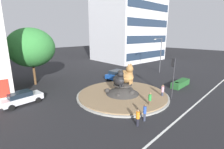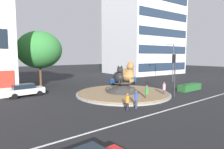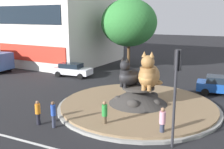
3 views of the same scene
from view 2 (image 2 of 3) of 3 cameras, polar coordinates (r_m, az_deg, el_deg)
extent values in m
plane|color=black|center=(24.53, 3.34, -5.98)|extent=(160.00, 160.00, 0.00)
cube|color=silver|center=(19.50, 19.09, -9.30)|extent=(112.00, 0.20, 0.01)
cylinder|color=gray|center=(24.52, 3.34, -5.77)|extent=(12.00, 12.00, 0.18)
cylinder|color=#846B4C|center=(24.48, 3.34, -5.40)|extent=(11.52, 11.52, 0.15)
cone|color=#33302D|center=(24.36, 3.35, -3.77)|extent=(4.39, 4.39, 1.26)
cylinder|color=#33302D|center=(24.28, 3.36, -2.44)|extent=(2.41, 2.41, 0.12)
ellipsoid|color=#33302D|center=(25.27, 6.21, -4.28)|extent=(0.68, 0.58, 0.55)
ellipsoid|color=#33302D|center=(25.96, 2.59, -3.95)|extent=(0.73, 0.79, 0.58)
ellipsoid|color=#33302D|center=(24.84, -1.26, -4.35)|extent=(0.76, 0.60, 0.61)
ellipsoid|color=#33302D|center=(23.14, 1.58, -5.19)|extent=(0.65, 0.62, 0.52)
ellipsoid|color=#33302D|center=(23.46, 5.98, -4.83)|extent=(0.90, 0.65, 0.72)
ellipsoid|color=black|center=(23.73, 1.93, -0.77)|extent=(1.74, 2.20, 1.39)
cylinder|color=black|center=(23.37, 2.29, -0.49)|extent=(1.14, 1.14, 0.87)
sphere|color=black|center=(23.17, 2.44, 1.35)|extent=(0.77, 0.77, 0.77)
torus|color=black|center=(24.64, 1.91, -1.85)|extent=(0.89, 0.89, 0.17)
cone|color=black|center=(23.23, 2.92, 2.46)|extent=(0.39, 0.39, 0.31)
cone|color=black|center=(23.06, 1.96, 2.44)|extent=(0.39, 0.39, 0.31)
cylinder|color=black|center=(23.22, 2.95, -2.22)|extent=(0.24, 0.24, 0.35)
cylinder|color=black|center=(23.10, 2.23, -2.26)|extent=(0.24, 0.24, 0.35)
ellipsoid|color=#9E703D|center=(24.80, 4.38, -0.12)|extent=(1.79, 2.55, 1.73)
cylinder|color=#9E703D|center=(24.47, 5.23, 0.26)|extent=(1.25, 1.25, 1.08)
sphere|color=#9E703D|center=(24.30, 5.56, 2.45)|extent=(0.95, 0.95, 0.95)
torus|color=#9E703D|center=(25.80, 3.29, -1.44)|extent=(1.25, 1.25, 0.22)
cone|color=#9E703D|center=(24.48, 5.97, 3.76)|extent=(0.43, 0.43, 0.39)
cone|color=#9E703D|center=(24.07, 5.18, 3.74)|extent=(0.43, 0.43, 0.39)
cylinder|color=#9E703D|center=(24.47, 6.21, -1.74)|extent=(0.30, 0.30, 0.43)
cylinder|color=#9E703D|center=(24.17, 5.62, -1.83)|extent=(0.30, 0.30, 0.43)
cylinder|color=#2D2D33|center=(23.68, 18.41, -0.40)|extent=(0.14, 0.14, 5.13)
cube|color=black|center=(23.70, 18.13, 4.56)|extent=(0.33, 0.26, 1.05)
sphere|color=red|center=(23.74, 18.00, 5.32)|extent=(0.18, 0.18, 0.18)
sphere|color=#392706|center=(23.74, 17.98, 4.56)|extent=(0.18, 0.18, 0.18)
sphere|color=black|center=(23.75, 17.96, 3.80)|extent=(0.18, 0.18, 0.18)
cube|color=silver|center=(57.36, 9.52, 18.13)|extent=(19.67, 16.84, 34.94)
cube|color=#233347|center=(50.64, 15.38, 2.27)|extent=(17.47, 1.32, 1.99)
cube|color=#233347|center=(50.59, 15.51, 7.22)|extent=(17.47, 1.32, 1.99)
cube|color=#233347|center=(50.92, 15.64, 12.13)|extent=(17.47, 1.32, 1.99)
cube|color=#233347|center=(51.62, 15.77, 16.95)|extent=(17.47, 1.32, 1.99)
cube|color=#235B28|center=(29.36, 22.38, -3.59)|extent=(4.36, 1.20, 0.90)
cylinder|color=brown|center=(33.03, -20.74, -0.62)|extent=(0.36, 0.36, 3.12)
ellipsoid|color=#337F38|center=(32.87, -21.01, 6.99)|extent=(7.04, 7.04, 5.98)
cylinder|color=#4C4C51|center=(38.13, 18.00, 3.28)|extent=(0.16, 0.16, 7.15)
cylinder|color=#4C4C51|center=(37.51, 17.09, 8.59)|extent=(1.91, 0.50, 0.10)
cube|color=silver|center=(36.85, 15.98, 8.52)|extent=(0.50, 0.24, 0.16)
cylinder|color=#33384C|center=(18.11, 7.29, -8.90)|extent=(0.23, 0.23, 0.78)
cylinder|color=#284CB2|center=(17.94, 7.31, -6.64)|extent=(0.30, 0.30, 0.68)
sphere|color=brown|center=(17.85, 7.33, -5.21)|extent=(0.23, 0.23, 0.23)
cylinder|color=#33384C|center=(23.84, 15.41, -5.50)|extent=(0.26, 0.26, 0.82)
cylinder|color=pink|center=(23.71, 15.46, -3.67)|extent=(0.35, 0.35, 0.72)
sphere|color=#936B4C|center=(23.64, 15.48, -2.53)|extent=(0.24, 0.24, 0.24)
cylinder|color=brown|center=(20.99, 10.41, -6.90)|extent=(0.26, 0.26, 0.81)
cylinder|color=#288C38|center=(20.84, 10.45, -4.87)|extent=(0.34, 0.34, 0.70)
sphere|color=#936B4C|center=(20.76, 10.47, -3.60)|extent=(0.23, 0.23, 0.23)
cylinder|color=black|center=(17.29, 4.67, -9.66)|extent=(0.25, 0.25, 0.73)
cylinder|color=orange|center=(17.12, 4.69, -7.45)|extent=(0.34, 0.34, 0.64)
sphere|color=#936B4C|center=(17.03, 4.70, -6.06)|extent=(0.21, 0.21, 0.21)
cube|color=silver|center=(25.53, -24.75, -4.52)|extent=(4.42, 2.01, 0.68)
cube|color=#19232D|center=(25.38, -25.27, -3.23)|extent=(2.51, 1.69, 0.52)
cylinder|color=black|center=(26.84, -22.34, -4.69)|extent=(0.65, 0.26, 0.64)
cylinder|color=black|center=(25.21, -21.02, -5.29)|extent=(0.65, 0.26, 0.64)
cylinder|color=black|center=(26.07, -28.29, -5.23)|extent=(0.65, 0.26, 0.64)
cylinder|color=black|center=(24.39, -27.34, -5.90)|extent=(0.65, 0.26, 0.64)
cube|color=#19479E|center=(32.76, 3.51, -1.84)|extent=(4.66, 2.21, 0.74)
cube|color=#19232D|center=(32.52, 3.24, -0.75)|extent=(2.65, 1.83, 0.54)
cylinder|color=black|center=(34.52, 4.12, -2.09)|extent=(0.65, 0.27, 0.64)
cylinder|color=black|center=(33.28, 6.46, -2.40)|extent=(0.65, 0.27, 0.64)
cylinder|color=black|center=(32.44, 0.48, -2.57)|extent=(0.65, 0.27, 0.64)
cylinder|color=black|center=(31.11, 2.83, -2.92)|extent=(0.65, 0.27, 0.64)
cylinder|color=#2D4233|center=(28.29, 21.01, -3.87)|extent=(0.56, 0.56, 0.90)
camera|label=1|loc=(5.66, -33.48, 37.48)|focal=26.04mm
camera|label=3|loc=(22.30, 51.62, 8.15)|focal=41.79mm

